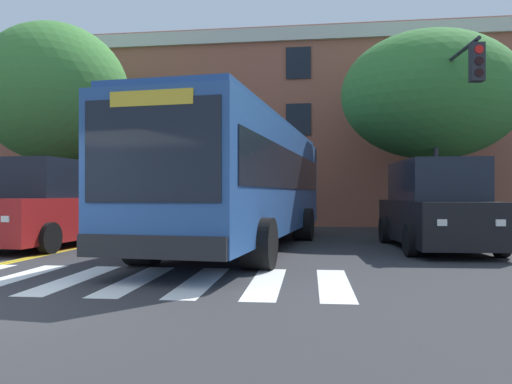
# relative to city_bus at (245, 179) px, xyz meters

# --- Properties ---
(crosswalk) EXTENTS (10.35, 3.19, 0.01)m
(crosswalk) POSITION_rel_city_bus_xyz_m (-2.65, -5.12, -1.82)
(crosswalk) COLOR white
(crosswalk) RESTS_ON ground
(lane_line_yellow_inner) EXTENTS (0.12, 36.00, 0.01)m
(lane_line_yellow_inner) POSITION_rel_city_bus_xyz_m (-4.56, 8.88, -1.82)
(lane_line_yellow_inner) COLOR gold
(lane_line_yellow_inner) RESTS_ON ground
(lane_line_yellow_outer) EXTENTS (0.12, 36.00, 0.01)m
(lane_line_yellow_outer) POSITION_rel_city_bus_xyz_m (-4.40, 8.88, -1.82)
(lane_line_yellow_outer) COLOR gold
(lane_line_yellow_outer) RESTS_ON ground
(city_bus) EXTENTS (3.67, 11.74, 3.29)m
(city_bus) POSITION_rel_city_bus_xyz_m (0.00, 0.00, 0.00)
(city_bus) COLOR #2D5699
(city_bus) RESTS_ON ground
(car_red_near_lane) EXTENTS (2.51, 5.27, 2.36)m
(car_red_near_lane) POSITION_rel_city_bus_xyz_m (-5.34, -0.18, -0.71)
(car_red_near_lane) COLOR #AD1E1E
(car_red_near_lane) RESTS_ON ground
(car_black_far_lane) EXTENTS (2.49, 5.30, 2.30)m
(car_black_far_lane) POSITION_rel_city_bus_xyz_m (4.94, 0.45, -0.74)
(car_black_far_lane) COLOR black
(car_black_far_lane) RESTS_ON ground
(car_grey_behind_bus) EXTENTS (2.11, 3.96, 1.87)m
(car_grey_behind_bus) POSITION_rel_city_bus_xyz_m (-1.03, 10.95, -0.97)
(car_grey_behind_bus) COLOR slate
(car_grey_behind_bus) RESTS_ON ground
(traffic_light_near_corner) EXTENTS (0.57, 3.62, 5.82)m
(traffic_light_near_corner) POSITION_rel_city_bus_xyz_m (5.85, 2.52, 2.13)
(traffic_light_near_corner) COLOR #28282D
(traffic_light_near_corner) RESTS_ON ground
(street_tree_curbside_large) EXTENTS (8.45, 8.00, 7.18)m
(street_tree_curbside_large) POSITION_rel_city_bus_xyz_m (5.90, 5.31, 3.07)
(street_tree_curbside_large) COLOR brown
(street_tree_curbside_large) RESTS_ON ground
(street_tree_curbside_small) EXTENTS (7.73, 7.71, 7.95)m
(street_tree_curbside_small) POSITION_rel_city_bus_xyz_m (-8.17, 4.85, 3.45)
(street_tree_curbside_small) COLOR brown
(street_tree_curbside_small) RESTS_ON ground
(building_facade) EXTENTS (29.81, 9.81, 8.92)m
(building_facade) POSITION_rel_city_bus_xyz_m (0.97, 13.85, 2.64)
(building_facade) COLOR #9E5642
(building_facade) RESTS_ON ground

